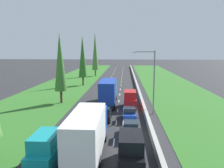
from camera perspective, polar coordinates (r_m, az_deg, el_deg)
The scene contains 17 objects.
ground_plane at distance 60.80m, azimuth 0.69°, elevation 0.14°, with size 300.00×300.00×0.00m, color #28282B.
grass_verge_left at distance 62.67m, azimuth -10.94°, elevation 0.25°, with size 14.00×140.00×0.04m, color #2D6623.
grass_verge_right at distance 61.82m, azimuth 14.10°, elevation 0.03°, with size 14.00×140.00×0.04m, color #2D6623.
median_barrier at distance 60.74m, azimuth 6.07°, elevation 0.48°, with size 0.44×120.00×0.85m, color #9E9B93.
lane_markings at distance 60.80m, azimuth 0.69°, elevation 0.14°, with size 3.64×116.00×0.01m.
black_van_right_lane at distance 18.04m, azimuth 4.79°, elevation -16.69°, with size 1.96×4.90×2.82m.
white_hatchback_right_lane at distance 24.12m, azimuth 4.76°, elevation -11.39°, with size 1.74×3.90×1.72m.
white_box_truck_centre_lane at distance 19.29m, azimuth -6.11°, elevation -12.43°, with size 2.46×9.40×4.18m.
black_hatchback_centre_lane at distance 29.27m, azimuth -1.99°, elevation -7.71°, with size 1.74×3.90×1.72m.
blue_box_truck_centre_lane at distance 37.34m, azimuth -0.93°, elevation -1.96°, with size 2.46×9.40×4.18m.
blue_hatchback_right_lane at distance 29.66m, azimuth 4.47°, elevation -7.51°, with size 1.74×3.90×1.72m.
teal_van_left_lane at distance 18.88m, azimuth -16.30°, elevation -15.81°, with size 1.96×4.90×2.82m.
red_van_right_lane at distance 35.17m, azimuth 4.61°, elevation -3.97°, with size 1.96×4.90×2.82m.
poplar_tree_second at distance 38.68m, azimuth -13.12°, elevation 5.41°, with size 2.10×2.10×11.94m.
poplar_tree_third at distance 57.44m, azimuth -7.52°, elevation 6.95°, with size 2.12×2.12×12.65m.
poplar_tree_fourth at distance 77.33m, azimuth -4.34°, elevation 8.32°, with size 2.17×2.17×14.98m.
street_light_mast at distance 31.89m, azimuth 10.09°, elevation 1.60°, with size 3.20×0.28×9.00m.
Camera 1 is at (2.81, -0.04, 9.15)m, focal length 35.80 mm.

